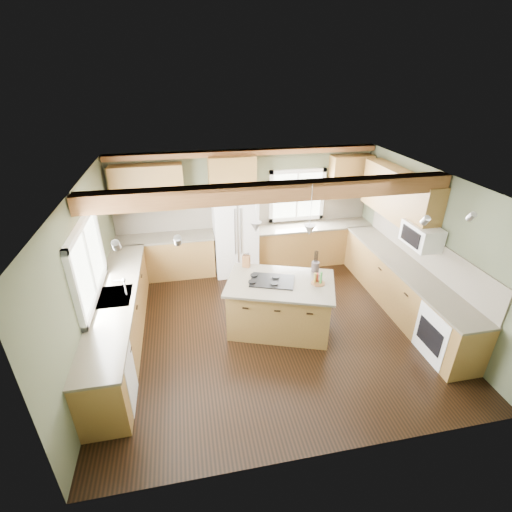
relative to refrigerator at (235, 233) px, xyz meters
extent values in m
plane|color=black|center=(0.30, -2.12, -0.90)|extent=(5.60, 5.60, 0.00)
plane|color=silver|center=(0.30, -2.12, 1.70)|extent=(5.60, 5.60, 0.00)
plane|color=#4F563D|center=(0.30, 0.38, 0.40)|extent=(5.60, 0.00, 5.60)
plane|color=#4F563D|center=(-2.50, -2.12, 0.40)|extent=(0.00, 5.00, 5.00)
plane|color=#4F563D|center=(3.10, -2.12, 0.40)|extent=(0.00, 5.00, 5.00)
cube|color=brown|center=(0.30, -2.17, 1.57)|extent=(5.55, 0.26, 0.26)
cube|color=brown|center=(0.30, 0.28, 1.64)|extent=(5.55, 0.20, 0.10)
cube|color=brown|center=(0.30, 0.36, 0.31)|extent=(5.58, 0.03, 0.58)
cube|color=brown|center=(3.08, -2.07, 0.31)|extent=(0.03, 3.70, 0.58)
cube|color=brown|center=(-1.49, 0.08, -0.46)|extent=(2.02, 0.60, 0.88)
cube|color=#4D4638|center=(-1.49, 0.08, 0.00)|extent=(2.06, 0.64, 0.04)
cube|color=brown|center=(1.79, 0.08, -0.46)|extent=(2.62, 0.60, 0.88)
cube|color=#4D4638|center=(1.79, 0.08, 0.00)|extent=(2.66, 0.64, 0.04)
cube|color=brown|center=(-2.20, -2.07, -0.46)|extent=(0.60, 3.70, 0.88)
cube|color=#4D4638|center=(-2.20, -2.07, 0.00)|extent=(0.64, 3.74, 0.04)
cube|color=brown|center=(2.80, -2.07, -0.46)|extent=(0.60, 3.70, 0.88)
cube|color=#4D4638|center=(2.80, -2.07, 0.00)|extent=(0.64, 3.74, 0.04)
cube|color=brown|center=(-1.69, 0.21, 1.05)|extent=(1.40, 0.35, 0.90)
cube|color=brown|center=(0.00, 0.21, 1.25)|extent=(0.96, 0.35, 0.70)
cube|color=brown|center=(2.92, -1.22, 1.05)|extent=(0.35, 2.20, 0.90)
cube|color=brown|center=(2.60, 0.21, 1.05)|extent=(0.90, 0.35, 0.90)
cube|color=white|center=(-2.48, -2.07, 0.65)|extent=(0.04, 1.60, 1.05)
cube|color=white|center=(1.45, 0.36, 0.65)|extent=(1.10, 0.04, 1.00)
cube|color=#262628|center=(-2.20, -2.07, 0.01)|extent=(0.50, 0.65, 0.03)
cylinder|color=#B2B2B7|center=(-2.02, -2.07, 0.15)|extent=(0.02, 0.02, 0.28)
cube|color=white|center=(-2.19, -3.37, -0.47)|extent=(0.60, 0.60, 0.84)
cube|color=white|center=(2.79, -3.37, -0.47)|extent=(0.60, 0.72, 0.84)
cube|color=white|center=(2.88, -2.17, 0.65)|extent=(0.40, 0.70, 0.38)
cone|color=#B2B2B7|center=(0.05, -2.03, 0.98)|extent=(0.18, 0.18, 0.16)
cone|color=#B2B2B7|center=(0.82, -2.31, 0.98)|extent=(0.18, 0.18, 0.16)
cube|color=white|center=(0.00, 0.00, 0.00)|extent=(0.90, 0.74, 1.80)
cube|color=brown|center=(0.44, -2.17, -0.46)|extent=(1.89, 1.50, 0.88)
cube|color=#4D4638|center=(0.44, -2.17, 0.00)|extent=(2.03, 1.64, 0.04)
cube|color=black|center=(0.31, -2.12, 0.03)|extent=(0.83, 0.69, 0.02)
cube|color=brown|center=(-0.03, -1.53, 0.13)|extent=(0.16, 0.14, 0.22)
cylinder|color=#413834|center=(1.11, -1.94, 0.11)|extent=(0.18, 0.18, 0.18)
camera|label=1|loc=(-0.99, -7.23, 3.20)|focal=26.00mm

